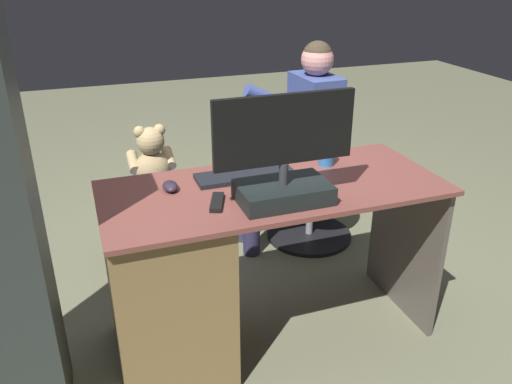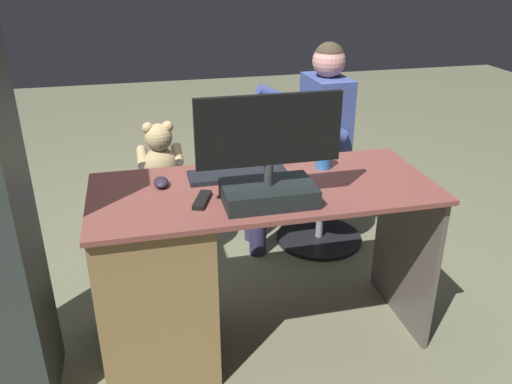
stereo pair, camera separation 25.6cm
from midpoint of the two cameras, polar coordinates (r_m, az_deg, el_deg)
ground_plane at (r=2.84m, az=1.41°, el=-10.18°), size 10.00×10.00×0.00m
desk at (r=2.24m, az=-5.37°, el=-8.71°), size 1.41×0.61×0.75m
monitor at (r=1.95m, az=5.14°, el=2.53°), size 0.54×0.22×0.42m
keyboard at (r=2.22m, az=1.31°, el=1.84°), size 0.42×0.14×0.02m
computer_mouse at (r=2.14m, az=-6.97°, el=0.99°), size 0.06×0.10×0.04m
cup at (r=2.34m, az=10.51°, el=3.77°), size 0.07×0.07×0.11m
tv_remote at (r=2.00m, az=-2.27°, el=-0.96°), size 0.09×0.16×0.02m
office_chair_teddy at (r=3.01m, az=-7.51°, el=-2.66°), size 0.58×0.58×0.46m
teddy_bear at (r=2.87m, az=-7.93°, el=3.92°), size 0.25×0.25×0.35m
visitor_chair at (r=3.17m, az=9.39°, el=-0.90°), size 0.52×0.52×0.46m
person at (r=2.98m, az=8.26°, el=6.28°), size 0.56×0.49×1.20m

